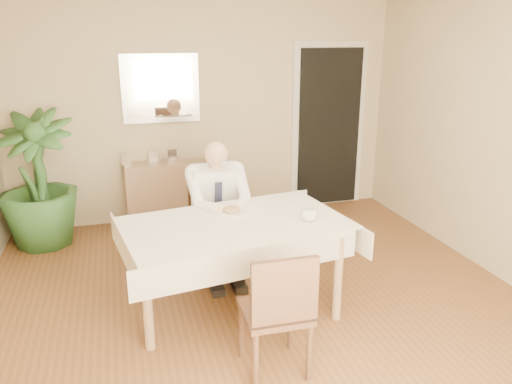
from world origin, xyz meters
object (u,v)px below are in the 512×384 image
object	(u,v)px
chair_far	(213,211)
chair_near	(279,308)
seated_man	(219,205)
potted_palm	(38,180)
coffee_mug	(309,215)
sideboard	(168,193)
dining_table	(235,232)

from	to	relation	value
chair_far	chair_near	xyz separation A→B (m)	(0.07, -1.78, -0.04)
seated_man	potted_palm	world-z (taller)	potted_palm
chair_near	potted_palm	bearing A→B (deg)	123.38
coffee_mug	sideboard	bearing A→B (deg)	111.71
chair_near	potted_palm	size ratio (longest dim) A/B	0.63
seated_man	sideboard	bearing A→B (deg)	101.84
chair_far	potted_palm	distance (m)	1.90
coffee_mug	dining_table	bearing A→B (deg)	167.57
sideboard	potted_palm	distance (m)	1.40
dining_table	sideboard	bearing A→B (deg)	89.89
chair_far	sideboard	bearing A→B (deg)	97.78
dining_table	seated_man	world-z (taller)	seated_man
potted_palm	coffee_mug	bearing A→B (deg)	-41.37
dining_table	potted_palm	distance (m)	2.45
chair_near	chair_far	bearing A→B (deg)	93.24
seated_man	potted_palm	xyz separation A→B (m)	(-1.65, 1.23, 0.02)
chair_far	sideboard	world-z (taller)	chair_far
chair_near	sideboard	xyz separation A→B (m)	(-0.38, 2.96, -0.13)
seated_man	chair_near	bearing A→B (deg)	-87.46
chair_far	seated_man	distance (m)	0.33
dining_table	chair_near	xyz separation A→B (m)	(0.07, -0.89, -0.17)
coffee_mug	potted_palm	xyz separation A→B (m)	(-2.21, 1.95, -0.10)
chair_near	seated_man	world-z (taller)	seated_man
sideboard	chair_far	bearing A→B (deg)	-71.54
chair_near	seated_man	xyz separation A→B (m)	(-0.07, 1.48, 0.19)
dining_table	chair_far	size ratio (longest dim) A/B	1.96
coffee_mug	potted_palm	distance (m)	2.94
dining_table	seated_man	bearing A→B (deg)	81.39
chair_far	potted_palm	world-z (taller)	potted_palm
dining_table	coffee_mug	xyz separation A→B (m)	(0.56, -0.12, 0.13)
dining_table	chair_near	distance (m)	0.91
sideboard	potted_palm	xyz separation A→B (m)	(-1.34, -0.25, 0.34)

